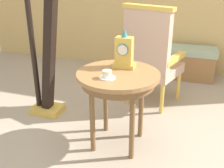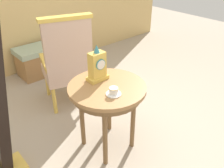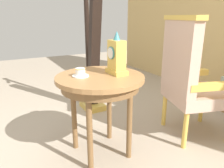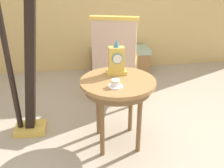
% 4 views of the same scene
% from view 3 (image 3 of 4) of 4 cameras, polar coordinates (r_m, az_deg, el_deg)
% --- Properties ---
extents(ground_plane, '(10.00, 10.00, 0.00)m').
position_cam_3_polar(ground_plane, '(1.90, -4.24, -19.20)').
color(ground_plane, tan).
extents(side_table, '(0.69, 0.69, 0.69)m').
position_cam_3_polar(side_table, '(1.71, -3.14, -0.44)').
color(side_table, '#9E7042').
rests_on(side_table, ground).
extents(teacup_left, '(0.13, 0.13, 0.07)m').
position_cam_3_polar(teacup_left, '(1.67, -8.31, 2.91)').
color(teacup_left, white).
rests_on(teacup_left, side_table).
extents(mantel_clock, '(0.19, 0.11, 0.34)m').
position_cam_3_polar(mantel_clock, '(1.72, 1.18, 7.10)').
color(mantel_clock, gold).
rests_on(mantel_clock, side_table).
extents(armchair, '(0.68, 0.67, 1.14)m').
position_cam_3_polar(armchair, '(2.13, 19.64, 1.73)').
color(armchair, '#CCA893').
rests_on(armchair, ground).
extents(harp, '(0.40, 0.24, 1.73)m').
position_cam_3_polar(harp, '(2.59, -5.21, 7.63)').
color(harp, gold).
rests_on(harp, ground).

